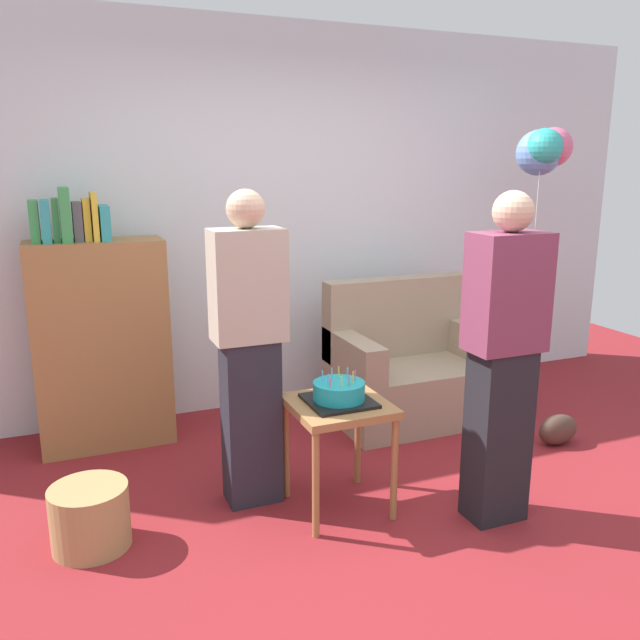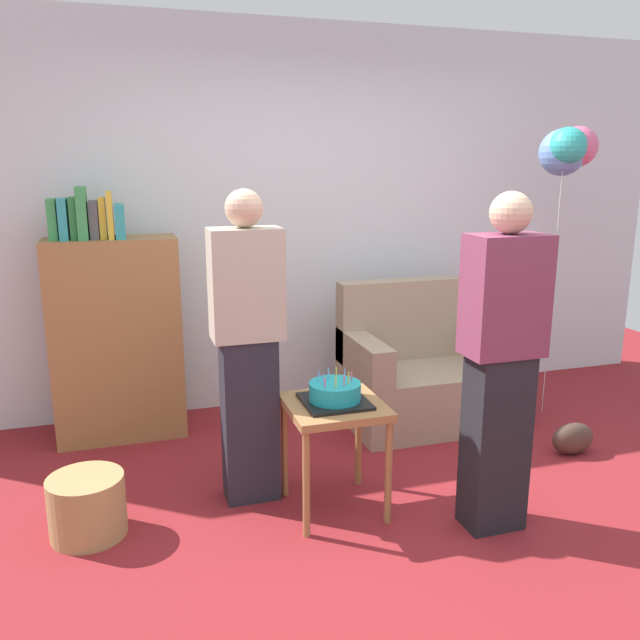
{
  "view_description": "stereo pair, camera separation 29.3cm",
  "coord_description": "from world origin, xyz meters",
  "px_view_note": "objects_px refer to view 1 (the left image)",
  "views": [
    {
      "loc": [
        -1.51,
        -2.41,
        1.74
      ],
      "look_at": [
        -0.26,
        0.63,
        0.95
      ],
      "focal_mm": 36.31,
      "sensor_mm": 36.0,
      "label": 1
    },
    {
      "loc": [
        -1.23,
        -2.51,
        1.74
      ],
      "look_at": [
        -0.26,
        0.63,
        0.95
      ],
      "focal_mm": 36.31,
      "sensor_mm": 36.0,
      "label": 2
    }
  ],
  "objects_px": {
    "wicker_basket": "(90,517)",
    "balloon_bunch": "(544,150)",
    "couch": "(410,370)",
    "bookshelf": "(101,339)",
    "person_blowing_candles": "(249,349)",
    "side_table": "(339,419)",
    "handbag": "(558,430)",
    "person_holding_cake": "(502,359)",
    "birthday_cake": "(339,393)"
  },
  "relations": [
    {
      "from": "wicker_basket",
      "to": "balloon_bunch",
      "type": "distance_m",
      "value": 3.65
    },
    {
      "from": "couch",
      "to": "wicker_basket",
      "type": "relative_size",
      "value": 3.06
    },
    {
      "from": "couch",
      "to": "wicker_basket",
      "type": "bearing_deg",
      "value": -158.77
    },
    {
      "from": "couch",
      "to": "balloon_bunch",
      "type": "xyz_separation_m",
      "value": [
        0.96,
        -0.08,
        1.5
      ]
    },
    {
      "from": "bookshelf",
      "to": "person_blowing_candles",
      "type": "height_order",
      "value": "person_blowing_candles"
    },
    {
      "from": "couch",
      "to": "person_blowing_candles",
      "type": "bearing_deg",
      "value": -152.52
    },
    {
      "from": "bookshelf",
      "to": "side_table",
      "type": "relative_size",
      "value": 2.78
    },
    {
      "from": "handbag",
      "to": "balloon_bunch",
      "type": "xyz_separation_m",
      "value": [
        0.32,
        0.7,
        1.74
      ]
    },
    {
      "from": "person_blowing_candles",
      "to": "bookshelf",
      "type": "bearing_deg",
      "value": 110.91
    },
    {
      "from": "side_table",
      "to": "person_blowing_candles",
      "type": "bearing_deg",
      "value": 146.31
    },
    {
      "from": "person_holding_cake",
      "to": "handbag",
      "type": "height_order",
      "value": "person_holding_cake"
    },
    {
      "from": "person_blowing_candles",
      "to": "wicker_basket",
      "type": "bearing_deg",
      "value": 178.65
    },
    {
      "from": "bookshelf",
      "to": "handbag",
      "type": "xyz_separation_m",
      "value": [
        2.65,
        -1.12,
        -0.59
      ]
    },
    {
      "from": "couch",
      "to": "birthday_cake",
      "type": "relative_size",
      "value": 3.44
    },
    {
      "from": "couch",
      "to": "side_table",
      "type": "bearing_deg",
      "value": -135.35
    },
    {
      "from": "handbag",
      "to": "person_holding_cake",
      "type": "bearing_deg",
      "value": -148.83
    },
    {
      "from": "birthday_cake",
      "to": "handbag",
      "type": "relative_size",
      "value": 1.14
    },
    {
      "from": "couch",
      "to": "side_table",
      "type": "height_order",
      "value": "couch"
    },
    {
      "from": "couch",
      "to": "handbag",
      "type": "distance_m",
      "value": 1.04
    },
    {
      "from": "person_blowing_candles",
      "to": "birthday_cake",
      "type": "bearing_deg",
      "value": -44.79
    },
    {
      "from": "side_table",
      "to": "person_holding_cake",
      "type": "bearing_deg",
      "value": -28.38
    },
    {
      "from": "person_blowing_candles",
      "to": "handbag",
      "type": "xyz_separation_m",
      "value": [
        1.99,
        -0.08,
        -0.73
      ]
    },
    {
      "from": "side_table",
      "to": "balloon_bunch",
      "type": "distance_m",
      "value": 2.52
    },
    {
      "from": "birthday_cake",
      "to": "balloon_bunch",
      "type": "xyz_separation_m",
      "value": [
        1.93,
        0.88,
        1.21
      ]
    },
    {
      "from": "person_holding_cake",
      "to": "couch",
      "type": "bearing_deg",
      "value": -115.68
    },
    {
      "from": "bookshelf",
      "to": "person_holding_cake",
      "type": "distance_m",
      "value": 2.42
    },
    {
      "from": "couch",
      "to": "bookshelf",
      "type": "xyz_separation_m",
      "value": [
        -2.02,
        0.34,
        0.35
      ]
    },
    {
      "from": "couch",
      "to": "birthday_cake",
      "type": "bearing_deg",
      "value": -135.35
    },
    {
      "from": "wicker_basket",
      "to": "handbag",
      "type": "xyz_separation_m",
      "value": [
        2.82,
        0.07,
        -0.05
      ]
    },
    {
      "from": "side_table",
      "to": "birthday_cake",
      "type": "distance_m",
      "value": 0.14
    },
    {
      "from": "person_blowing_candles",
      "to": "wicker_basket",
      "type": "relative_size",
      "value": 4.53
    },
    {
      "from": "bookshelf",
      "to": "wicker_basket",
      "type": "height_order",
      "value": "bookshelf"
    },
    {
      "from": "couch",
      "to": "birthday_cake",
      "type": "height_order",
      "value": "couch"
    },
    {
      "from": "person_holding_cake",
      "to": "balloon_bunch",
      "type": "xyz_separation_m",
      "value": [
        1.24,
        1.26,
        1.01
      ]
    },
    {
      "from": "couch",
      "to": "person_blowing_candles",
      "type": "xyz_separation_m",
      "value": [
        -1.36,
        -0.71,
        0.49
      ]
    },
    {
      "from": "side_table",
      "to": "birthday_cake",
      "type": "xyz_separation_m",
      "value": [
        0.0,
        0.0,
        0.14
      ]
    },
    {
      "from": "birthday_cake",
      "to": "person_holding_cake",
      "type": "bearing_deg",
      "value": -28.38
    },
    {
      "from": "couch",
      "to": "bookshelf",
      "type": "distance_m",
      "value": 2.07
    },
    {
      "from": "person_holding_cake",
      "to": "wicker_basket",
      "type": "relative_size",
      "value": 4.53
    },
    {
      "from": "couch",
      "to": "person_holding_cake",
      "type": "xyz_separation_m",
      "value": [
        -0.28,
        -1.34,
        0.49
      ]
    },
    {
      "from": "couch",
      "to": "side_table",
      "type": "relative_size",
      "value": 1.89
    },
    {
      "from": "birthday_cake",
      "to": "handbag",
      "type": "distance_m",
      "value": 1.7
    },
    {
      "from": "person_blowing_candles",
      "to": "person_holding_cake",
      "type": "xyz_separation_m",
      "value": [
        1.08,
        -0.63,
        0.0
      ]
    },
    {
      "from": "bookshelf",
      "to": "person_blowing_candles",
      "type": "bearing_deg",
      "value": -57.98
    },
    {
      "from": "couch",
      "to": "balloon_bunch",
      "type": "height_order",
      "value": "balloon_bunch"
    },
    {
      "from": "birthday_cake",
      "to": "person_holding_cake",
      "type": "distance_m",
      "value": 0.81
    },
    {
      "from": "birthday_cake",
      "to": "balloon_bunch",
      "type": "height_order",
      "value": "balloon_bunch"
    },
    {
      "from": "person_blowing_candles",
      "to": "balloon_bunch",
      "type": "bearing_deg",
      "value": 4.05
    },
    {
      "from": "side_table",
      "to": "handbag",
      "type": "distance_m",
      "value": 1.67
    },
    {
      "from": "couch",
      "to": "bookshelf",
      "type": "height_order",
      "value": "bookshelf"
    }
  ]
}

